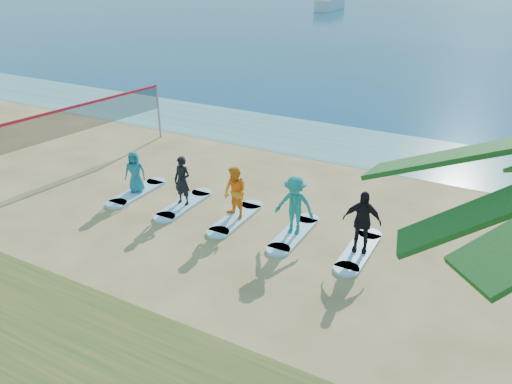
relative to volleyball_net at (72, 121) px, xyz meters
The scene contains 14 objects.
ground 10.00m from the volleyball_net, 16.25° to the right, with size 600.00×600.00×0.00m, color tan.
shallow_water 12.35m from the volleyball_net, 39.42° to the left, with size 600.00×600.00×0.00m, color teal.
volleyball_net is the anchor object (origin of this frame).
boat_offshore_a 69.64m from the volleyball_net, 102.87° to the left, with size 2.49×8.00×1.75m, color silver.
surfboard_0 4.28m from the volleyball_net, 12.57° to the right, with size 0.70×2.20×0.09m, color #A0DDF9.
student_0 3.99m from the volleyball_net, 12.57° to the right, with size 0.73×0.48×1.50m, color #1C6F8A.
surfboard_1 6.15m from the volleyball_net, ahead, with size 0.70×2.20×0.09m, color #A0DDF9.
student_1 5.94m from the volleyball_net, ahead, with size 0.61×0.40×1.68m, color black.
surfboard_2 8.11m from the volleyball_net, ahead, with size 0.70×2.20×0.09m, color #A0DDF9.
student_2 7.95m from the volleyball_net, ahead, with size 0.83×0.65×1.71m, color orange.
surfboard_3 10.10m from the volleyball_net, ahead, with size 0.70×2.20×0.09m, color #A0DDF9.
student_3 9.97m from the volleyball_net, ahead, with size 1.19×0.68×1.84m, color #1A827F.
surfboard_4 12.11m from the volleyball_net, ahead, with size 0.70×2.20×0.09m, color #A0DDF9.
student_4 12.00m from the volleyball_net, ahead, with size 1.07×0.45×1.83m, color black.
Camera 1 is at (5.78, -10.14, 7.61)m, focal length 35.00 mm.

